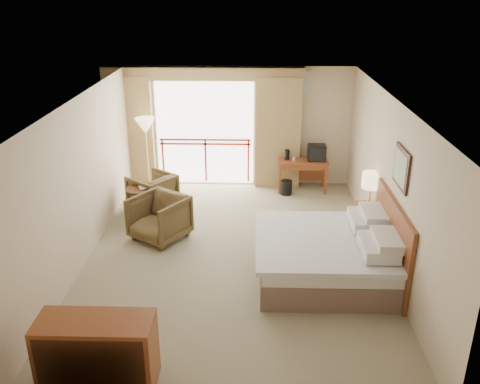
{
  "coord_description": "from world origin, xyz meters",
  "views": [
    {
      "loc": [
        0.31,
        -7.66,
        4.35
      ],
      "look_at": [
        0.08,
        0.4,
        1.03
      ],
      "focal_mm": 38.0,
      "sensor_mm": 36.0,
      "label": 1
    }
  ],
  "objects_px": {
    "bed": "(328,255)",
    "desk": "(302,166)",
    "wastebasket": "(286,187)",
    "floor_lamp": "(145,129)",
    "armchair_near": "(161,238)",
    "dresser": "(97,353)",
    "armchair_far": "(154,208)",
    "nightstand": "(368,222)",
    "tv": "(317,153)",
    "table_lamp": "(371,181)",
    "side_table": "(140,197)"
  },
  "relations": [
    {
      "from": "side_table",
      "to": "floor_lamp",
      "type": "bearing_deg",
      "value": 94.34
    },
    {
      "from": "armchair_near",
      "to": "dresser",
      "type": "distance_m",
      "value": 3.7
    },
    {
      "from": "tv",
      "to": "wastebasket",
      "type": "distance_m",
      "value": 1.02
    },
    {
      "from": "tv",
      "to": "dresser",
      "type": "xyz_separation_m",
      "value": [
        -3.16,
        -6.1,
        -0.46
      ]
    },
    {
      "from": "side_table",
      "to": "desk",
      "type": "bearing_deg",
      "value": 24.9
    },
    {
      "from": "floor_lamp",
      "to": "dresser",
      "type": "relative_size",
      "value": 1.27
    },
    {
      "from": "armchair_far",
      "to": "armchair_near",
      "type": "xyz_separation_m",
      "value": [
        0.38,
        -1.35,
        0.0
      ]
    },
    {
      "from": "table_lamp",
      "to": "dresser",
      "type": "bearing_deg",
      "value": -134.93
    },
    {
      "from": "armchair_far",
      "to": "side_table",
      "type": "height_order",
      "value": "side_table"
    },
    {
      "from": "armchair_near",
      "to": "side_table",
      "type": "relative_size",
      "value": 1.49
    },
    {
      "from": "armchair_far",
      "to": "wastebasket",
      "type": "bearing_deg",
      "value": 143.74
    },
    {
      "from": "table_lamp",
      "to": "side_table",
      "type": "relative_size",
      "value": 0.99
    },
    {
      "from": "bed",
      "to": "desk",
      "type": "relative_size",
      "value": 1.92
    },
    {
      "from": "desk",
      "to": "floor_lamp",
      "type": "bearing_deg",
      "value": -173.78
    },
    {
      "from": "dresser",
      "to": "nightstand",
      "type": "bearing_deg",
      "value": 40.49
    },
    {
      "from": "bed",
      "to": "desk",
      "type": "bearing_deg",
      "value": 91.47
    },
    {
      "from": "side_table",
      "to": "dresser",
      "type": "distance_m",
      "value": 4.62
    },
    {
      "from": "table_lamp",
      "to": "floor_lamp",
      "type": "bearing_deg",
      "value": 154.47
    },
    {
      "from": "bed",
      "to": "desk",
      "type": "distance_m",
      "value": 3.71
    },
    {
      "from": "bed",
      "to": "armchair_far",
      "type": "distance_m",
      "value": 4.18
    },
    {
      "from": "nightstand",
      "to": "dresser",
      "type": "height_order",
      "value": "dresser"
    },
    {
      "from": "bed",
      "to": "side_table",
      "type": "xyz_separation_m",
      "value": [
        -3.44,
        2.15,
        0.04
      ]
    },
    {
      "from": "floor_lamp",
      "to": "tv",
      "type": "bearing_deg",
      "value": 1.28
    },
    {
      "from": "armchair_near",
      "to": "desk",
      "type": "bearing_deg",
      "value": 75.24
    },
    {
      "from": "tv",
      "to": "armchair_far",
      "type": "height_order",
      "value": "tv"
    },
    {
      "from": "floor_lamp",
      "to": "dresser",
      "type": "distance_m",
      "value": 6.12
    },
    {
      "from": "dresser",
      "to": "side_table",
      "type": "bearing_deg",
      "value": 91.8
    },
    {
      "from": "desk",
      "to": "armchair_near",
      "type": "relative_size",
      "value": 1.22
    },
    {
      "from": "wastebasket",
      "to": "side_table",
      "type": "height_order",
      "value": "side_table"
    },
    {
      "from": "wastebasket",
      "to": "armchair_near",
      "type": "bearing_deg",
      "value": -138.17
    },
    {
      "from": "nightstand",
      "to": "wastebasket",
      "type": "relative_size",
      "value": 1.96
    },
    {
      "from": "side_table",
      "to": "dresser",
      "type": "relative_size",
      "value": 0.46
    },
    {
      "from": "tv",
      "to": "armchair_near",
      "type": "bearing_deg",
      "value": -120.06
    },
    {
      "from": "wastebasket",
      "to": "side_table",
      "type": "distance_m",
      "value": 3.25
    },
    {
      "from": "armchair_far",
      "to": "side_table",
      "type": "bearing_deg",
      "value": 15.97
    },
    {
      "from": "wastebasket",
      "to": "desk",
      "type": "bearing_deg",
      "value": 39.2
    },
    {
      "from": "desk",
      "to": "floor_lamp",
      "type": "relative_size",
      "value": 0.66
    },
    {
      "from": "armchair_near",
      "to": "floor_lamp",
      "type": "height_order",
      "value": "floor_lamp"
    },
    {
      "from": "armchair_near",
      "to": "side_table",
      "type": "height_order",
      "value": "side_table"
    },
    {
      "from": "nightstand",
      "to": "tv",
      "type": "bearing_deg",
      "value": 103.51
    },
    {
      "from": "wastebasket",
      "to": "floor_lamp",
      "type": "relative_size",
      "value": 0.19
    },
    {
      "from": "armchair_near",
      "to": "tv",
      "type": "bearing_deg",
      "value": 71.74
    },
    {
      "from": "nightstand",
      "to": "armchair_near",
      "type": "xyz_separation_m",
      "value": [
        -3.81,
        -0.15,
        -0.31
      ]
    },
    {
      "from": "wastebasket",
      "to": "floor_lamp",
      "type": "distance_m",
      "value": 3.35
    },
    {
      "from": "bed",
      "to": "desk",
      "type": "height_order",
      "value": "bed"
    },
    {
      "from": "bed",
      "to": "floor_lamp",
      "type": "xyz_separation_m",
      "value": [
        -3.54,
        3.57,
        1.06
      ]
    },
    {
      "from": "bed",
      "to": "nightstand",
      "type": "bearing_deg",
      "value": 56.45
    },
    {
      "from": "table_lamp",
      "to": "floor_lamp",
      "type": "height_order",
      "value": "floor_lamp"
    },
    {
      "from": "table_lamp",
      "to": "dresser",
      "type": "distance_m",
      "value": 5.52
    },
    {
      "from": "floor_lamp",
      "to": "dresser",
      "type": "bearing_deg",
      "value": -84.38
    }
  ]
}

